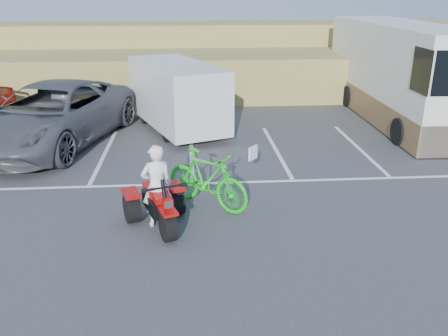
{
  "coord_description": "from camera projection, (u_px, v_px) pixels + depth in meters",
  "views": [
    {
      "loc": [
        -0.04,
        -9.19,
        4.83
      ],
      "look_at": [
        0.72,
        0.88,
        1.0
      ],
      "focal_mm": 38.0,
      "sensor_mm": 36.0,
      "label": 1
    }
  ],
  "objects": [
    {
      "name": "grass_embankment",
      "position": [
        188.0,
        60.0,
        24.21
      ],
      "size": [
        40.0,
        8.5,
        3.1
      ],
      "color": "olive",
      "rests_on": "ground"
    },
    {
      "name": "cargo_trailer",
      "position": [
        177.0,
        94.0,
        16.94
      ],
      "size": [
        3.76,
        5.5,
        2.38
      ],
      "rotation": [
        0.0,
        0.0,
        0.37
      ],
      "color": "silver",
      "rests_on": "ground"
    },
    {
      "name": "red_trike_atv",
      "position": [
        161.0,
        227.0,
        10.25
      ],
      "size": [
        1.81,
        2.09,
        1.15
      ],
      "primitive_type": null,
      "rotation": [
        0.0,
        0.0,
        0.32
      ],
      "color": "#A50A09",
      "rests_on": "ground"
    },
    {
      "name": "quad_atv_green",
      "position": [
        188.0,
        134.0,
        16.77
      ],
      "size": [
        1.63,
        1.9,
        1.06
      ],
      "primitive_type": null,
      "rotation": [
        0.0,
        0.0,
        -0.29
      ],
      "color": "#185C15",
      "rests_on": "ground"
    },
    {
      "name": "rv_motorhome",
      "position": [
        397.0,
        79.0,
        18.41
      ],
      "size": [
        2.68,
        10.01,
        3.58
      ],
      "rotation": [
        0.0,
        0.0,
        -0.01
      ],
      "color": "silver",
      "rests_on": "ground"
    },
    {
      "name": "ground",
      "position": [
        194.0,
        226.0,
        10.28
      ],
      "size": [
        100.0,
        100.0,
        0.0
      ],
      "primitive_type": "plane",
      "color": "#3B3B3E",
      "rests_on": "ground"
    },
    {
      "name": "quad_atv_blue",
      "position": [
        84.0,
        135.0,
        16.64
      ],
      "size": [
        1.41,
        1.67,
        0.94
      ],
      "primitive_type": null,
      "rotation": [
        0.0,
        0.0,
        0.26
      ],
      "color": "navy",
      "rests_on": "ground"
    },
    {
      "name": "rider",
      "position": [
        157.0,
        186.0,
        10.05
      ],
      "size": [
        0.77,
        0.62,
        1.82
      ],
      "primitive_type": "imported",
      "rotation": [
        0.0,
        0.0,
        3.46
      ],
      "color": "white",
      "rests_on": "ground"
    },
    {
      "name": "parking_stripes",
      "position": [
        221.0,
        161.0,
        14.13
      ],
      "size": [
        28.0,
        5.16,
        0.01
      ],
      "color": "white",
      "rests_on": "ground"
    },
    {
      "name": "grey_pickup",
      "position": [
        52.0,
        115.0,
        15.42
      ],
      "size": [
        5.12,
        7.72,
        1.97
      ],
      "primitive_type": "imported",
      "rotation": [
        0.0,
        0.0,
        -0.28
      ],
      "color": "#4A4C52",
      "rests_on": "ground"
    },
    {
      "name": "green_dirt_bike",
      "position": [
        207.0,
        179.0,
        10.99
      ],
      "size": [
        2.17,
        1.98,
        1.38
      ],
      "primitive_type": "imported",
      "rotation": [
        0.0,
        0.0,
        0.87
      ],
      "color": "#14BF19",
      "rests_on": "ground"
    }
  ]
}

